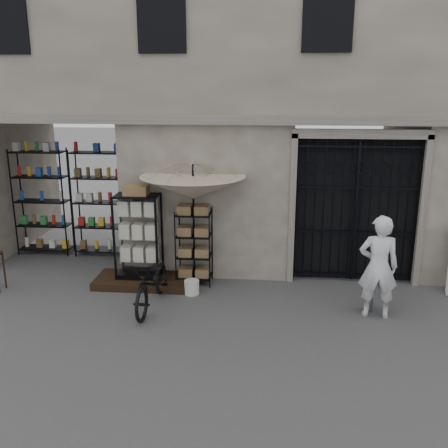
# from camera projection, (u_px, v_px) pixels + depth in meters

# --- Properties ---
(ground) EXTENTS (80.00, 80.00, 0.00)m
(ground) POSITION_uv_depth(u_px,v_px,m) (264.00, 325.00, 8.37)
(ground) COLOR #27272A
(ground) RESTS_ON ground
(main_building) EXTENTS (14.00, 4.00, 9.00)m
(main_building) POSITION_uv_depth(u_px,v_px,m) (271.00, 56.00, 11.01)
(main_building) COLOR gray
(main_building) RESTS_ON ground
(shop_recess) EXTENTS (3.00, 1.70, 3.00)m
(shop_recess) POSITION_uv_depth(u_px,v_px,m) (64.00, 197.00, 11.05)
(shop_recess) COLOR black
(shop_recess) RESTS_ON ground
(shop_shelving) EXTENTS (2.70, 0.50, 2.50)m
(shop_shelving) POSITION_uv_depth(u_px,v_px,m) (71.00, 203.00, 11.60)
(shop_shelving) COLOR black
(shop_shelving) RESTS_ON ground
(iron_gate) EXTENTS (2.50, 0.21, 3.00)m
(iron_gate) POSITION_uv_depth(u_px,v_px,m) (354.00, 208.00, 10.00)
(iron_gate) COLOR black
(iron_gate) RESTS_ON ground
(step_platform) EXTENTS (2.00, 0.90, 0.15)m
(step_platform) POSITION_uv_depth(u_px,v_px,m) (146.00, 281.00, 10.05)
(step_platform) COLOR black
(step_platform) RESTS_ON ground
(display_cabinet) EXTENTS (0.89, 0.60, 1.82)m
(display_cabinet) POSITION_uv_depth(u_px,v_px,m) (139.00, 240.00, 9.91)
(display_cabinet) COLOR black
(display_cabinet) RESTS_ON step_platform
(wire_rack) EXTENTS (0.80, 0.69, 1.54)m
(wire_rack) POSITION_uv_depth(u_px,v_px,m) (194.00, 248.00, 9.96)
(wire_rack) COLOR black
(wire_rack) RESTS_ON ground
(market_umbrella) EXTENTS (2.25, 2.27, 2.91)m
(market_umbrella) POSITION_uv_depth(u_px,v_px,m) (193.00, 181.00, 9.61)
(market_umbrella) COLOR black
(market_umbrella) RESTS_ON ground
(white_bucket) EXTENTS (0.34, 0.34, 0.27)m
(white_bucket) POSITION_uv_depth(u_px,v_px,m) (192.00, 287.00, 9.58)
(white_bucket) COLOR beige
(white_bucket) RESTS_ON ground
(bicycle) EXTENTS (0.68, 0.99, 1.82)m
(bicycle) POSITION_uv_depth(u_px,v_px,m) (153.00, 306.00, 9.07)
(bicycle) COLOR black
(bicycle) RESTS_ON ground
(steel_bollard) EXTENTS (0.15, 0.15, 0.83)m
(steel_bollard) POSITION_uv_depth(u_px,v_px,m) (370.00, 289.00, 8.79)
(steel_bollard) COLOR slate
(steel_bollard) RESTS_ON ground
(shopkeeper) EXTENTS (0.80, 1.86, 0.43)m
(shopkeeper) POSITION_uv_depth(u_px,v_px,m) (374.00, 316.00, 8.70)
(shopkeeper) COLOR silver
(shopkeeper) RESTS_ON ground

